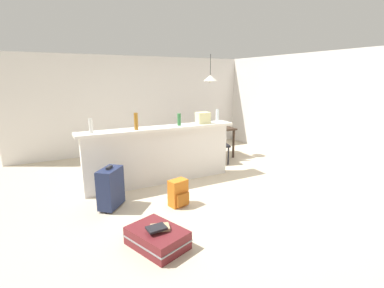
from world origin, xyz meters
TOP-DOWN VIEW (x-y plane):
  - ground_plane at (0.00, 0.00)m, footprint 13.00×13.00m
  - wall_back at (0.00, 3.05)m, footprint 6.60×0.10m
  - wall_right at (3.05, 0.30)m, footprint 0.10×6.00m
  - partition_half_wall at (-0.51, 0.39)m, footprint 2.80×0.20m
  - bar_countertop at (-0.51, 0.39)m, footprint 2.96×0.40m
  - bottle_white at (-1.71, 0.38)m, footprint 0.06×0.06m
  - bottle_amber at (-0.97, 0.33)m, footprint 0.07×0.07m
  - bottle_green at (-0.12, 0.38)m, footprint 0.07×0.07m
  - bottle_clear at (0.78, 0.46)m, footprint 0.06×0.06m
  - grocery_bag at (0.39, 0.39)m, footprint 0.26×0.18m
  - dining_table at (1.25, 1.52)m, footprint 1.10×0.80m
  - dining_chair_near_partition at (1.19, 1.02)m, footprint 0.49×0.49m
  - dining_chair_far_side at (1.31, 2.01)m, footprint 0.44×0.44m
  - pendant_lamp at (1.31, 1.62)m, footprint 0.34×0.34m
  - suitcase_flat_maroon at (-1.34, -1.55)m, footprint 0.70×0.89m
  - backpack_orange at (-0.64, -0.66)m, footprint 0.31×0.29m
  - suitcase_upright_navy at (-1.59, -0.25)m, footprint 0.47×0.49m
  - book_stack at (-1.33, -1.57)m, footprint 0.30×0.23m

SIDE VIEW (x-z plane):
  - ground_plane at x=0.00m, z-range -0.05..0.00m
  - suitcase_flat_maroon at x=-1.34m, z-range 0.00..0.22m
  - backpack_orange at x=-0.64m, z-range -0.01..0.41m
  - book_stack at x=-1.33m, z-range 0.22..0.28m
  - suitcase_upright_navy at x=-1.59m, z-range 0.00..0.67m
  - partition_half_wall at x=-0.51m, z-range 0.00..1.03m
  - dining_chair_near_partition at x=1.19m, z-range 0.05..0.98m
  - dining_chair_far_side at x=1.31m, z-range 0.05..0.98m
  - dining_table at x=1.25m, z-range 0.28..1.02m
  - bar_countertop at x=-0.51m, z-range 1.03..1.08m
  - grocery_bag at x=0.39m, z-range 1.08..1.30m
  - bottle_green at x=-0.12m, z-range 1.08..1.31m
  - bottle_white at x=-1.71m, z-range 1.08..1.31m
  - bottle_clear at x=0.78m, z-range 1.08..1.33m
  - bottle_amber at x=-0.97m, z-range 1.08..1.37m
  - wall_back at x=0.00m, z-range 0.00..2.50m
  - wall_right at x=3.05m, z-range 0.00..2.50m
  - pendant_lamp at x=1.31m, z-range 1.61..2.28m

